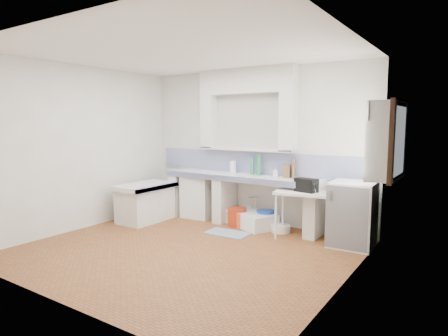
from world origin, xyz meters
The scene contains 36 objects.
floor centered at (0.00, 0.00, 0.00)m, with size 4.50×4.50×0.00m, color brown.
ceiling centered at (0.00, 0.00, 2.80)m, with size 4.50×4.50×0.00m, color white.
wall_back centered at (0.00, 2.00, 1.40)m, with size 4.50×4.50×0.00m, color white.
wall_front centered at (0.00, -2.00, 1.40)m, with size 4.50×4.50×0.00m, color white.
wall_left centered at (-2.25, 0.00, 1.40)m, with size 4.50×4.50×0.00m, color white.
wall_right centered at (2.25, 0.00, 1.40)m, with size 4.50×4.50×0.00m, color white.
alcove_mass centered at (-0.10, 1.88, 2.58)m, with size 1.90×0.25×0.45m, color white.
window_frame centered at (2.42, 1.20, 1.60)m, with size 0.35×0.86×1.06m, color #372211.
lace_valance centered at (2.28, 1.20, 1.98)m, with size 0.01×0.84×0.24m, color white.
counter_slab centered at (-0.10, 1.70, 0.86)m, with size 3.00×0.60×0.08m, color white.
counter_lip centered at (-0.10, 1.42, 0.86)m, with size 3.00×0.04×0.10m, color navy.
counter_pier_left centered at (-1.50, 1.70, 0.41)m, with size 0.20×0.55×0.82m, color white.
counter_pier_mid centered at (-0.45, 1.70, 0.41)m, with size 0.20×0.55×0.82m, color white.
counter_pier_right centered at (1.30, 1.70, 0.41)m, with size 0.20×0.55×0.82m, color white.
peninsula_top centered at (-1.70, 0.90, 0.66)m, with size 0.70×1.10×0.08m, color white.
peninsula_base centered at (-1.70, 0.90, 0.31)m, with size 0.60×1.00×0.62m, color white.
peninsula_lip centered at (-1.37, 0.90, 0.66)m, with size 0.04×1.10×0.10m, color navy.
backsplash centered at (0.00, 1.99, 1.10)m, with size 4.27×0.03×0.40m, color navy.
stove centered at (-1.05, 1.73, 0.41)m, with size 0.58×0.56×0.82m, color white.
sink centered at (0.12, 1.66, 0.12)m, with size 0.99×0.53×0.24m, color white.
side_table centered at (1.21, 1.47, 0.38)m, with size 0.91×0.51×0.04m, color white.
fridge centered at (1.94, 1.53, 0.48)m, with size 0.63×0.63×0.97m, color white.
bucket_red centered at (-0.09, 1.56, 0.16)m, with size 0.34×0.34×0.32m, color #B22A0F.
bucket_orange centered at (0.06, 1.53, 0.13)m, with size 0.28×0.28×0.26m, color #E85122.
bucket_blue centered at (0.40, 1.71, 0.15)m, with size 0.33×0.33×0.30m, color #1141BA.
basin_white centered at (0.74, 1.61, 0.06)m, with size 0.32×0.32×0.12m, color white.
water_bottle_a centered at (0.02, 1.85, 0.16)m, with size 0.09×0.09×0.32m, color silver.
water_bottle_b centered at (0.24, 1.85, 0.15)m, with size 0.08×0.08×0.30m, color silver.
black_bag centered at (1.23, 1.47, 0.86)m, with size 0.34×0.19×0.21m, color black.
green_bottle_a centered at (0.05, 1.85, 1.06)m, with size 0.07×0.07×0.31m, color #2B7C4A.
green_bottle_b centered at (0.18, 1.85, 1.08)m, with size 0.08×0.08×0.37m, color #2B7C4A.
knife_block centered at (0.73, 1.85, 1.01)m, with size 0.11×0.09×0.22m, color olive.
cutting_board centered at (0.86, 1.85, 1.06)m, with size 0.02×0.23×0.32m, color olive.
paper_towel centered at (-0.34, 1.81, 1.01)m, with size 0.11×0.11×0.22m, color white.
soap_bottle centered at (0.53, 1.82, 0.99)m, with size 0.08×0.08×0.17m, color white.
rug centered at (0.04, 1.04, 0.01)m, with size 0.72×0.41×0.01m, color navy.
Camera 1 is at (3.46, -4.21, 1.83)m, focal length 31.02 mm.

